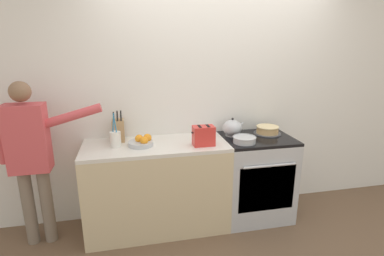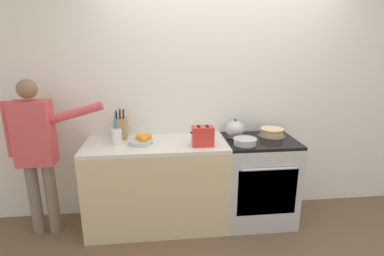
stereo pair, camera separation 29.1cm
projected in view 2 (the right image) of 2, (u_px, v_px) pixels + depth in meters
ground_plane at (230, 236)px, 2.98m from camera, size 16.00×16.00×0.00m
wall_back at (221, 96)px, 3.21m from camera, size 8.00×0.04×2.60m
counter_cabinet at (157, 185)px, 3.07m from camera, size 1.40×0.60×0.91m
stove_range at (258, 180)px, 3.18m from camera, size 0.72×0.63×0.91m
layer_cake at (272, 133)px, 3.14m from camera, size 0.29×0.29×0.09m
tea_kettle at (235, 129)px, 3.11m from camera, size 0.24×0.20×0.19m
mixing_bowl at (245, 141)px, 2.89m from camera, size 0.23×0.23×0.06m
knife_block at (121, 128)px, 3.05m from camera, size 0.12×0.14×0.31m
utensil_crock at (117, 136)px, 2.89m from camera, size 0.10×0.10×0.32m
fruit_bowl at (142, 140)px, 2.91m from camera, size 0.24×0.24×0.10m
toaster at (203, 136)px, 2.84m from camera, size 0.22×0.13×0.19m
person_baker at (36, 146)px, 2.81m from camera, size 0.90×0.20×1.55m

